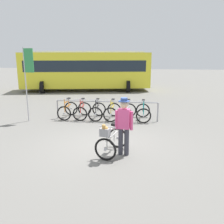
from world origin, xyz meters
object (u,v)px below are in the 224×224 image
object	(u,v)px
racked_bike_orange	(68,110)
racked_bike_black	(97,111)
racked_bike_teal	(143,112)
featured_bicycle	(110,140)
person_with_featured_bike	(124,124)
racked_bike_white	(128,112)
racked_bike_yellow	(112,111)
racked_bike_red	(82,110)
banner_flag	(28,71)
bus_distant	(86,69)

from	to	relation	value
racked_bike_orange	racked_bike_black	world-z (taller)	same
racked_bike_black	racked_bike_teal	world-z (taller)	same
featured_bicycle	person_with_featured_bike	size ratio (longest dim) A/B	0.73
racked_bike_black	racked_bike_white	size ratio (longest dim) A/B	0.96
racked_bike_teal	featured_bicycle	xyz separation A→B (m)	(-0.89, -4.08, 0.12)
racked_bike_black	person_with_featured_bike	distance (m)	4.29
racked_bike_yellow	racked_bike_white	world-z (taller)	same
racked_bike_red	racked_bike_yellow	world-z (taller)	same
racked_bike_teal	racked_bike_red	bearing A→B (deg)	-178.94
racked_bike_black	banner_flag	xyz separation A→B (m)	(-2.83, -0.81, 1.86)
racked_bike_yellow	banner_flag	xyz separation A→B (m)	(-3.53, -0.83, 1.86)
racked_bike_white	person_with_featured_bike	distance (m)	4.02
racked_bike_teal	person_with_featured_bike	bearing A→B (deg)	-97.27
racked_bike_white	bus_distant	xyz separation A→B (m)	(-4.04, 8.53, 1.37)
racked_bike_white	person_with_featured_bike	bearing A→B (deg)	-87.23
racked_bike_yellow	featured_bicycle	distance (m)	4.09
racked_bike_yellow	racked_bike_teal	xyz separation A→B (m)	(1.40, 0.03, 0.00)
racked_bike_black	bus_distant	bearing A→B (deg)	107.12
bus_distant	person_with_featured_bike	bearing A→B (deg)	-71.32
racked_bike_teal	racked_bike_yellow	bearing A→B (deg)	-178.94
racked_bike_black	racked_bike_yellow	xyz separation A→B (m)	(0.70, 0.01, -0.00)
racked_bike_orange	featured_bicycle	world-z (taller)	featured_bicycle
racked_bike_red	racked_bike_teal	size ratio (longest dim) A/B	1.00
racked_bike_white	racked_bike_teal	world-z (taller)	same
racked_bike_orange	racked_bike_white	xyz separation A→B (m)	(2.80, 0.05, -0.00)
banner_flag	featured_bicycle	bearing A→B (deg)	-38.61
racked_bike_white	banner_flag	size ratio (longest dim) A/B	0.37
racked_bike_red	racked_bike_black	xyz separation A→B (m)	(0.70, 0.01, 0.00)
racked_bike_yellow	racked_bike_teal	bearing A→B (deg)	1.06
racked_bike_orange	racked_bike_yellow	size ratio (longest dim) A/B	1.01
racked_bike_orange	racked_bike_teal	bearing A→B (deg)	1.06
racked_bike_black	racked_bike_yellow	world-z (taller)	same
racked_bike_white	racked_bike_red	bearing A→B (deg)	-178.94
racked_bike_red	racked_bike_teal	world-z (taller)	same
racked_bike_yellow	person_with_featured_bike	size ratio (longest dim) A/B	0.64
racked_bike_teal	person_with_featured_bike	size ratio (longest dim) A/B	0.67
racked_bike_teal	banner_flag	distance (m)	5.34
racked_bike_yellow	bus_distant	distance (m)	9.28
racked_bike_black	racked_bike_red	bearing A→B (deg)	-178.94
racked_bike_red	person_with_featured_bike	distance (m)	4.59
racked_bike_black	banner_flag	size ratio (longest dim) A/B	0.35
racked_bike_teal	racked_bike_white	bearing A→B (deg)	-178.94
racked_bike_black	bus_distant	distance (m)	9.06
racked_bike_yellow	bus_distant	size ratio (longest dim) A/B	0.11
racked_bike_black	bus_distant	size ratio (longest dim) A/B	0.11
featured_bicycle	racked_bike_red	bearing A→B (deg)	115.39
racked_bike_orange	racked_bike_white	distance (m)	2.80
racked_bike_yellow	featured_bicycle	size ratio (longest dim) A/B	0.88
racked_bike_orange	racked_bike_red	size ratio (longest dim) A/B	0.98
person_with_featured_bike	bus_distant	xyz separation A→B (m)	(-4.23, 12.51, 0.79)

